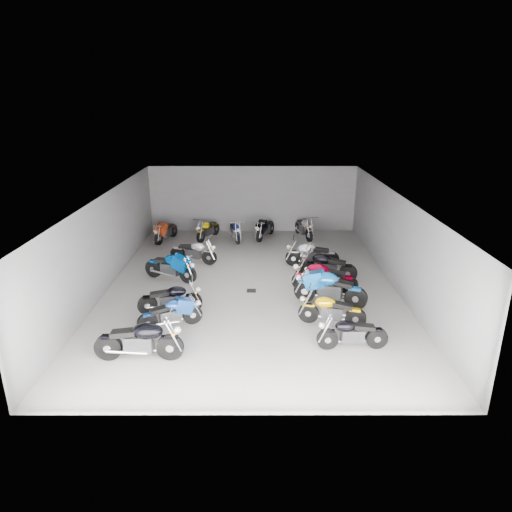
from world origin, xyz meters
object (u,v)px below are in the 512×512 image
object	(u,v)px
motorcycle_left_c	(171,299)
motorcycle_left_f	(194,252)
motorcycle_back_a	(166,231)
motorcycle_right_d	(324,278)
motorcycle_right_b	(331,310)
motorcycle_back_c	(235,231)
motorcycle_right_f	(312,254)
motorcycle_back_b	(208,229)
motorcycle_left_b	(171,313)
motorcycle_left_e	(171,267)
motorcycle_left_a	(140,340)
motorcycle_back_e	(304,228)
drain_grate	(251,291)
motorcycle_back_d	(265,228)
motorcycle_right_e	(327,266)
motorcycle_right_a	(352,333)
motorcycle_right_c	(329,288)

from	to	relation	value
motorcycle_left_c	motorcycle_left_f	world-z (taller)	motorcycle_left_f
motorcycle_back_a	motorcycle_right_d	bearing A→B (deg)	155.78
motorcycle_right_b	motorcycle_back_c	distance (m)	8.94
motorcycle_left_f	motorcycle_back_a	xyz separation A→B (m)	(-1.69, 2.98, -0.01)
motorcycle_left_c	motorcycle_right_b	world-z (taller)	motorcycle_left_c
motorcycle_right_b	motorcycle_right_f	world-z (taller)	motorcycle_right_f
motorcycle_left_f	motorcycle_back_b	xyz separation A→B (m)	(0.23, 3.31, -0.01)
motorcycle_left_b	motorcycle_left_e	xyz separation A→B (m)	(-0.64, 3.63, 0.06)
motorcycle_left_a	motorcycle_back_b	distance (m)	10.48
motorcycle_left_b	motorcycle_back_e	bearing A→B (deg)	128.76
drain_grate	motorcycle_right_f	xyz separation A→B (m)	(2.33, 2.39, 0.50)
motorcycle_back_c	motorcycle_back_e	distance (m)	3.27
motorcycle_left_f	motorcycle_back_d	world-z (taller)	motorcycle_back_d
motorcycle_left_c	motorcycle_right_e	world-z (taller)	motorcycle_right_e
motorcycle_back_c	drain_grate	bearing A→B (deg)	84.77
motorcycle_back_a	motorcycle_back_b	distance (m)	1.94
motorcycle_left_c	motorcycle_right_b	xyz separation A→B (m)	(4.78, -0.80, -0.00)
motorcycle_left_b	motorcycle_back_d	xyz separation A→B (m)	(2.86, 8.88, 0.03)
motorcycle_right_b	motorcycle_back_c	world-z (taller)	motorcycle_right_b
motorcycle_left_a	motorcycle_left_e	xyz separation A→B (m)	(-0.16, 5.32, -0.03)
motorcycle_back_a	motorcycle_back_e	size ratio (longest dim) A/B	0.95
motorcycle_right_f	motorcycle_back_a	world-z (taller)	motorcycle_right_f
motorcycle_back_d	motorcycle_left_c	bearing A→B (deg)	91.96
motorcycle_back_d	motorcycle_left_b	bearing A→B (deg)	95.10
motorcycle_right_d	motorcycle_left_e	bearing A→B (deg)	94.44
motorcycle_back_b	motorcycle_right_b	bearing A→B (deg)	141.05
motorcycle_back_b	motorcycle_back_e	world-z (taller)	motorcycle_back_e
motorcycle_left_c	motorcycle_right_b	distance (m)	4.85
motorcycle_left_e	motorcycle_right_d	xyz separation A→B (m)	(5.36, -1.14, 0.03)
motorcycle_left_b	motorcycle_left_c	size ratio (longest dim) A/B	0.90
motorcycle_back_c	motorcycle_right_b	bearing A→B (deg)	97.54
motorcycle_left_b	motorcycle_left_f	distance (m)	5.46
motorcycle_right_a	drain_grate	bearing A→B (deg)	32.74
motorcycle_right_d	motorcycle_back_b	size ratio (longest dim) A/B	1.20
motorcycle_right_e	motorcycle_back_c	xyz separation A→B (m)	(-3.54, 4.82, -0.06)
motorcycle_right_b	motorcycle_right_c	size ratio (longest dim) A/B	0.86
drain_grate	motorcycle_right_f	distance (m)	3.37
motorcycle_left_b	motorcycle_right_a	world-z (taller)	same
motorcycle_left_a	motorcycle_right_c	xyz separation A→B (m)	(5.24, 3.24, 0.03)
motorcycle_left_b	motorcycle_left_f	size ratio (longest dim) A/B	0.92
motorcycle_right_a	motorcycle_right_d	xyz separation A→B (m)	(-0.22, 3.66, 0.09)
motorcycle_left_c	motorcycle_left_f	xyz separation A→B (m)	(0.13, 4.49, 0.00)
motorcycle_right_b	motorcycle_back_e	world-z (taller)	motorcycle_back_e
motorcycle_right_e	motorcycle_back_b	xyz separation A→B (m)	(-4.83, 5.05, -0.05)
motorcycle_back_a	motorcycle_back_d	xyz separation A→B (m)	(4.59, 0.44, 0.01)
motorcycle_left_e	motorcycle_back_c	world-z (taller)	motorcycle_left_e
motorcycle_left_a	motorcycle_left_e	size ratio (longest dim) A/B	1.12
motorcycle_right_c	motorcycle_back_c	bearing A→B (deg)	46.01
motorcycle_right_c	motorcycle_back_d	world-z (taller)	motorcycle_right_c
motorcycle_right_e	motorcycle_right_c	bearing A→B (deg)	-167.70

